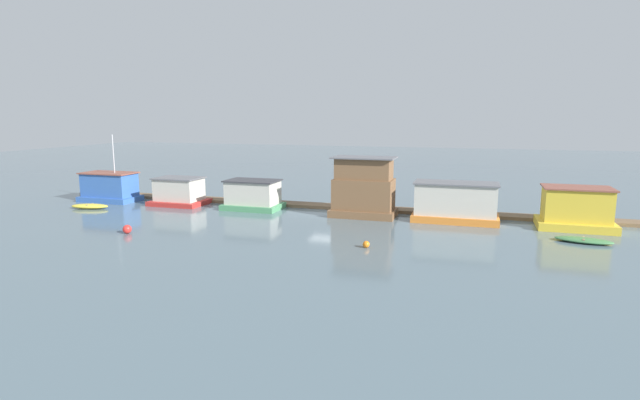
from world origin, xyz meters
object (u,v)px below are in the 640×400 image
(houseboat_blue, at_px, (110,187))
(dinghy_green, at_px, (584,240))
(houseboat_red, at_px, (179,192))
(buoy_red, at_px, (127,229))
(dinghy_yellow, at_px, (90,206))
(houseboat_yellow, at_px, (576,209))
(houseboat_orange, at_px, (455,203))
(buoy_orange, at_px, (366,244))
(houseboat_green, at_px, (253,195))
(houseboat_brown, at_px, (364,189))

(houseboat_blue, relative_size, dinghy_green, 1.74)
(houseboat_red, xyz_separation_m, buoy_red, (3.29, -12.34, -0.95))
(dinghy_yellow, relative_size, buoy_red, 5.71)
(houseboat_red, distance_m, houseboat_yellow, 36.85)
(houseboat_orange, relative_size, houseboat_yellow, 1.24)
(houseboat_yellow, distance_m, buoy_red, 35.77)
(houseboat_yellow, xyz_separation_m, dinghy_green, (-0.20, -4.87, -1.40))
(houseboat_blue, xyz_separation_m, dinghy_green, (44.89, -4.48, -1.29))
(houseboat_blue, height_order, houseboat_yellow, houseboat_blue)
(buoy_orange, bearing_deg, dinghy_yellow, 167.84)
(houseboat_red, distance_m, buoy_red, 12.81)
(houseboat_green, relative_size, houseboat_orange, 0.76)
(houseboat_yellow, height_order, dinghy_yellow, houseboat_yellow)
(buoy_red, bearing_deg, houseboat_red, 104.91)
(houseboat_green, relative_size, houseboat_brown, 0.95)
(houseboat_brown, xyz_separation_m, dinghy_green, (17.26, -4.61, -2.32))
(houseboat_yellow, relative_size, dinghy_green, 1.43)
(buoy_orange, bearing_deg, houseboat_yellow, 36.23)
(houseboat_green, height_order, buoy_red, houseboat_green)
(houseboat_red, bearing_deg, houseboat_blue, -177.12)
(houseboat_blue, distance_m, houseboat_brown, 27.64)
(houseboat_orange, bearing_deg, houseboat_brown, -178.89)
(houseboat_orange, bearing_deg, dinghy_green, -27.36)
(houseboat_green, bearing_deg, buoy_orange, -38.68)
(houseboat_green, bearing_deg, houseboat_yellow, 0.01)
(houseboat_brown, xyz_separation_m, buoy_red, (-16.10, -12.07, -2.16))
(houseboat_red, bearing_deg, houseboat_yellow, -0.04)
(dinghy_green, bearing_deg, houseboat_yellow, 87.68)
(dinghy_yellow, xyz_separation_m, dinghy_green, (43.79, -0.21, -0.06))
(houseboat_brown, distance_m, buoy_orange, 11.20)
(houseboat_yellow, bearing_deg, dinghy_yellow, -173.96)
(buoy_red, bearing_deg, dinghy_yellow, 143.70)
(dinghy_green, height_order, buoy_red, buoy_red)
(houseboat_orange, distance_m, dinghy_yellow, 34.90)
(dinghy_yellow, xyz_separation_m, buoy_red, (10.43, -7.66, 0.10))
(houseboat_green, height_order, buoy_orange, houseboat_green)
(houseboat_brown, relative_size, houseboat_yellow, 1.00)
(dinghy_yellow, bearing_deg, buoy_orange, -12.16)
(dinghy_yellow, bearing_deg, houseboat_blue, 104.42)
(houseboat_green, height_order, houseboat_brown, houseboat_brown)
(houseboat_yellow, relative_size, buoy_red, 8.54)
(houseboat_orange, relative_size, buoy_orange, 15.01)
(houseboat_blue, bearing_deg, houseboat_orange, 0.47)
(houseboat_blue, relative_size, houseboat_red, 1.32)
(houseboat_blue, relative_size, houseboat_yellow, 1.21)
(houseboat_blue, distance_m, buoy_red, 16.62)
(houseboat_green, xyz_separation_m, dinghy_yellow, (-15.44, -4.65, -1.11))
(houseboat_green, distance_m, buoy_orange, 17.51)
(houseboat_blue, height_order, buoy_red, houseboat_blue)
(houseboat_orange, distance_m, dinghy_green, 10.48)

